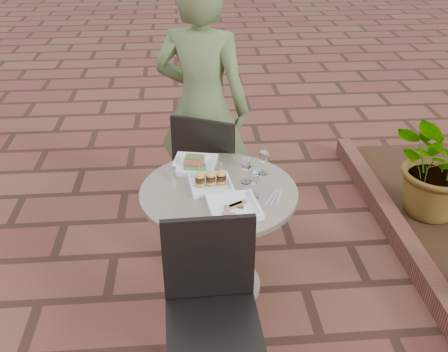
{
  "coord_description": "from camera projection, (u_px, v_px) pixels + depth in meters",
  "views": [
    {
      "loc": [
        0.13,
        -2.34,
        2.23
      ],
      "look_at": [
        0.32,
        0.06,
        0.82
      ],
      "focal_mm": 40.0,
      "sensor_mm": 36.0,
      "label": 1
    }
  ],
  "objects": [
    {
      "name": "diner",
      "position": [
        202.0,
        108.0,
        3.43
      ],
      "size": [
        0.76,
        0.62,
        1.8
      ],
      "primitive_type": "imported",
      "rotation": [
        0.0,
        0.0,
        2.81
      ],
      "color": "#516135",
      "rests_on": "ground"
    },
    {
      "name": "plate_salmon",
      "position": [
        194.0,
        164.0,
        3.05
      ],
      "size": [
        0.31,
        0.31,
        0.07
      ],
      "rotation": [
        0.0,
        0.0,
        -0.2
      ],
      "color": "white",
      "rests_on": "cafe_table"
    },
    {
      "name": "chair_near",
      "position": [
        211.0,
        297.0,
        2.35
      ],
      "size": [
        0.45,
        0.45,
        0.93
      ],
      "rotation": [
        0.0,
        0.0,
        0.03
      ],
      "color": "black",
      "rests_on": "ground"
    },
    {
      "name": "planter_curb",
      "position": [
        405.0,
        243.0,
        3.47
      ],
      "size": [
        0.12,
        3.0,
        0.15
      ],
      "primitive_type": "cube",
      "color": "brown",
      "rests_on": "ground"
    },
    {
      "name": "wine_glass_right",
      "position": [
        255.0,
        178.0,
        2.72
      ],
      "size": [
        0.07,
        0.07,
        0.16
      ],
      "color": "white",
      "rests_on": "cafe_table"
    },
    {
      "name": "cafe_table",
      "position": [
        219.0,
        225.0,
        2.96
      ],
      "size": [
        0.9,
        0.9,
        0.73
      ],
      "color": "gray",
      "rests_on": "ground"
    },
    {
      "name": "plate_sliders",
      "position": [
        211.0,
        181.0,
        2.85
      ],
      "size": [
        0.26,
        0.26,
        0.15
      ],
      "rotation": [
        0.0,
        0.0,
        0.13
      ],
      "color": "white",
      "rests_on": "cafe_table"
    },
    {
      "name": "steel_ramekin",
      "position": [
        171.0,
        172.0,
        2.96
      ],
      "size": [
        0.09,
        0.09,
        0.05
      ],
      "primitive_type": "cylinder",
      "rotation": [
        0.0,
        0.0,
        -0.35
      ],
      "color": "silver",
      "rests_on": "cafe_table"
    },
    {
      "name": "cutlery_set",
      "position": [
        275.0,
        198.0,
        2.76
      ],
      "size": [
        0.15,
        0.21,
        0.0
      ],
      "primitive_type": null,
      "rotation": [
        0.0,
        0.0,
        -0.4
      ],
      "color": "silver",
      "rests_on": "cafe_table"
    },
    {
      "name": "plate_tuna",
      "position": [
        234.0,
        207.0,
        2.65
      ],
      "size": [
        0.3,
        0.3,
        0.03
      ],
      "rotation": [
        0.0,
        0.0,
        0.14
      ],
      "color": "white",
      "rests_on": "cafe_table"
    },
    {
      "name": "ground",
      "position": [
        174.0,
        295.0,
        3.13
      ],
      "size": [
        60.0,
        60.0,
        0.0
      ],
      "primitive_type": "plane",
      "color": "#573022",
      "rests_on": "ground"
    },
    {
      "name": "wine_glass_far",
      "position": [
        264.0,
        157.0,
        2.94
      ],
      "size": [
        0.07,
        0.07,
        0.16
      ],
      "color": "white",
      "rests_on": "cafe_table"
    },
    {
      "name": "chair_far",
      "position": [
        209.0,
        164.0,
        3.47
      ],
      "size": [
        0.58,
        0.58,
        0.93
      ],
      "rotation": [
        0.0,
        0.0,
        2.72
      ],
      "color": "black",
      "rests_on": "ground"
    },
    {
      "name": "wine_glass_mid",
      "position": [
        246.0,
        164.0,
        2.85
      ],
      "size": [
        0.07,
        0.07,
        0.17
      ],
      "color": "white",
      "rests_on": "cafe_table"
    },
    {
      "name": "potted_plant_a",
      "position": [
        442.0,
        161.0,
        3.63
      ],
      "size": [
        0.9,
        0.83,
        0.85
      ],
      "primitive_type": "imported",
      "rotation": [
        0.0,
        0.0,
        0.24
      ],
      "color": "#33662D",
      "rests_on": "mulch_bed"
    }
  ]
}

